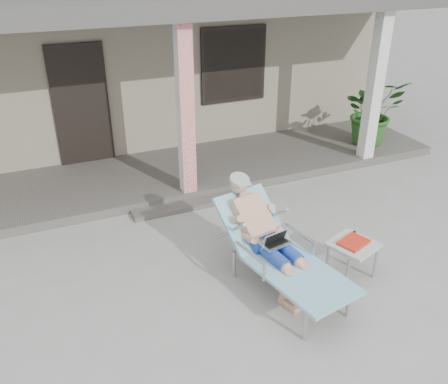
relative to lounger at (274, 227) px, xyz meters
name	(u,v)px	position (x,y,z in m)	size (l,w,h in m)	color
ground	(245,271)	(-0.20, 0.31, -0.78)	(60.00, 60.00, 0.00)	#9E9E99
house	(122,47)	(-0.20, 6.81, 0.89)	(10.40, 5.40, 3.30)	gray
porch_deck	(173,173)	(-0.20, 3.31, -0.71)	(10.00, 2.00, 0.15)	#605B56
porch_overhang	(165,11)	(-0.20, 3.26, 2.01)	(10.00, 2.30, 2.85)	silver
porch_step	(195,204)	(-0.20, 2.16, -0.74)	(2.00, 0.30, 0.07)	#605B56
lounger	(274,227)	(0.00, 0.00, 0.00)	(1.07, 2.02, 1.27)	#B7B7BC
side_table	(353,246)	(1.01, -0.22, -0.39)	(0.66, 0.66, 0.46)	#BBBBB6
potted_palm	(372,112)	(3.81, 3.02, 0.01)	(1.16, 1.00, 1.28)	#26591E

